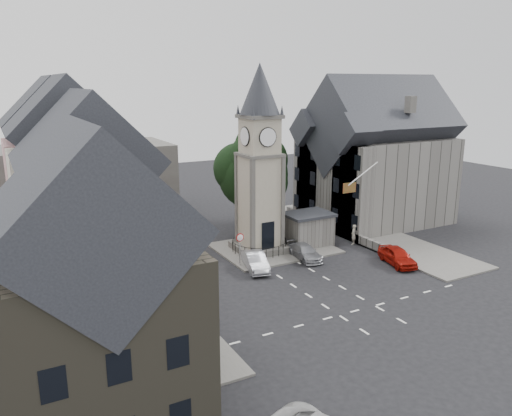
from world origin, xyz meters
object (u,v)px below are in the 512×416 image
clock_tower (260,161)px  car_west_blue (172,293)px  pedestrian (353,234)px  stone_shelter (308,229)px  car_east_red (397,256)px

clock_tower → car_west_blue: (-10.36, -6.59, -7.38)m
pedestrian → clock_tower: bearing=-55.7°
stone_shelter → pedestrian: stone_shelter is taller
car_east_red → pedestrian: size_ratio=2.26×
stone_shelter → clock_tower: bearing=174.2°
clock_tower → car_west_blue: 14.33m
car_west_blue → clock_tower: bearing=-58.5°
pedestrian → stone_shelter: bearing=-65.9°
car_west_blue → pedestrian: (19.05, 4.28, 0.21)m
clock_tower → pedestrian: clock_tower is taller
car_west_blue → pedestrian: pedestrian is taller
stone_shelter → car_west_blue: (-15.16, -6.10, -0.81)m
car_west_blue → car_east_red: 18.93m
car_east_red → pedestrian: 5.92m
car_east_red → clock_tower: bearing=149.8°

